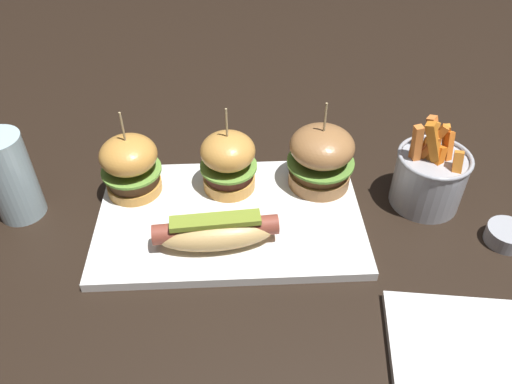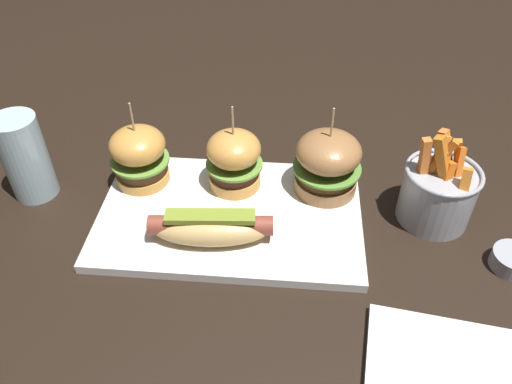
# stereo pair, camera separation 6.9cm
# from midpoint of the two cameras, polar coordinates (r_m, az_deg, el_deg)

# --- Properties ---
(ground_plane) EXTENTS (3.00, 3.00, 0.00)m
(ground_plane) POSITION_cam_midpoint_polar(r_m,az_deg,el_deg) (0.73, -5.66, -3.40)
(ground_plane) COLOR black
(platter_main) EXTENTS (0.38, 0.24, 0.01)m
(platter_main) POSITION_cam_midpoint_polar(r_m,az_deg,el_deg) (0.73, -5.70, -3.01)
(platter_main) COLOR white
(platter_main) RESTS_ON ground
(hot_dog) EXTENTS (0.17, 0.07, 0.05)m
(hot_dog) POSITION_cam_midpoint_polar(r_m,az_deg,el_deg) (0.67, -7.53, -4.56)
(hot_dog) COLOR tan
(hot_dog) RESTS_ON platter_main
(slider_left) EXTENTS (0.09, 0.09, 0.14)m
(slider_left) POSITION_cam_midpoint_polar(r_m,az_deg,el_deg) (0.76, -16.60, 2.82)
(slider_left) COLOR gold
(slider_left) RESTS_ON platter_main
(slider_center) EXTENTS (0.08, 0.08, 0.14)m
(slider_center) POSITION_cam_midpoint_polar(r_m,az_deg,el_deg) (0.74, -6.11, 3.33)
(slider_center) COLOR gold
(slider_center) RESTS_ON platter_main
(slider_right) EXTENTS (0.10, 0.10, 0.14)m
(slider_right) POSITION_cam_midpoint_polar(r_m,az_deg,el_deg) (0.74, 4.74, 3.83)
(slider_right) COLOR #A36F40
(slider_right) RESTS_ON platter_main
(fries_bucket) EXTENTS (0.11, 0.11, 0.14)m
(fries_bucket) POSITION_cam_midpoint_polar(r_m,az_deg,el_deg) (0.76, 16.62, 1.61)
(fries_bucket) COLOR #A8AAB2
(fries_bucket) RESTS_ON ground
(sauce_ramekin) EXTENTS (0.06, 0.06, 0.02)m
(sauce_ramekin) POSITION_cam_midpoint_polar(r_m,az_deg,el_deg) (0.76, 24.24, -4.57)
(sauce_ramekin) COLOR #A8AAB2
(sauce_ramekin) RESTS_ON ground
(side_plate) EXTENTS (0.24, 0.24, 0.01)m
(side_plate) POSITION_cam_midpoint_polar(r_m,az_deg,el_deg) (0.61, 22.11, -19.35)
(side_plate) COLOR white
(side_plate) RESTS_ON ground
(water_glass) EXTENTS (0.07, 0.07, 0.13)m
(water_glass) POSITION_cam_midpoint_polar(r_m,az_deg,el_deg) (0.79, -28.39, 1.38)
(water_glass) COLOR silver
(water_glass) RESTS_ON ground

